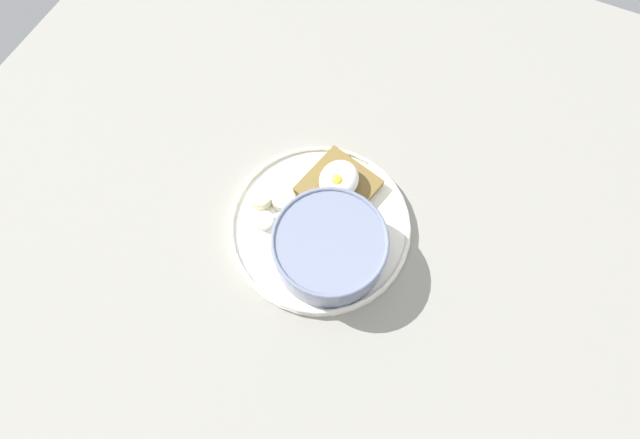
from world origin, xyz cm
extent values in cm
cube|color=gray|center=(0.00, 0.00, 1.00)|extent=(120.00, 120.00, 2.00)
cylinder|color=silver|center=(0.00, 0.00, 2.50)|extent=(25.41, 25.41, 1.00)
torus|color=silver|center=(0.00, 0.00, 3.30)|extent=(25.21, 25.21, 0.60)
cylinder|color=slate|center=(3.40, 2.99, 5.74)|extent=(14.92, 14.92, 5.49)
torus|color=slate|center=(3.40, 2.99, 8.49)|extent=(15.12, 15.12, 0.60)
cylinder|color=white|center=(3.40, 2.99, 5.28)|extent=(13.52, 13.52, 4.16)
ellipsoid|color=white|center=(3.40, 2.99, 7.16)|extent=(12.84, 12.84, 1.20)
ellipsoid|color=olive|center=(2.46, 2.19, 7.47)|extent=(1.68, 1.55, 0.61)
ellipsoid|color=#906041|center=(3.26, 0.47, 7.58)|extent=(1.95, 2.29, 0.84)
ellipsoid|color=beige|center=(3.59, 2.29, 7.46)|extent=(1.53, 1.61, 0.58)
ellipsoid|color=tan|center=(1.69, 2.96, 7.48)|extent=(1.36, 1.69, 0.63)
cube|color=brown|center=(-6.17, 0.20, 4.36)|extent=(11.37, 11.37, 0.30)
cube|color=olive|center=(-6.17, 0.20, 3.73)|extent=(11.14, 11.14, 1.46)
ellipsoid|color=white|center=(-6.17, 0.20, 6.01)|extent=(6.15, 5.40, 3.10)
sphere|color=yellow|center=(-5.46, -0.09, 6.74)|extent=(2.10, 2.10, 2.10)
cylinder|color=beige|center=(-1.06, -6.24, 3.75)|extent=(4.31, 4.37, 1.63)
cylinder|color=tan|center=(-1.06, -6.24, 4.45)|extent=(0.77, 0.78, 0.16)
cylinder|color=#F0E3C9|center=(2.96, -7.18, 3.61)|extent=(3.16, 3.18, 1.24)
cylinder|color=#BBB19D|center=(2.96, -7.18, 4.21)|extent=(0.57, 0.57, 0.13)
cylinder|color=beige|center=(0.18, -9.23, 3.75)|extent=(4.42, 4.49, 1.69)
cylinder|color=#B3B088|center=(0.18, -9.23, 4.40)|extent=(0.79, 0.80, 0.19)
camera|label=1|loc=(24.39, 11.50, 67.10)|focal=28.00mm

